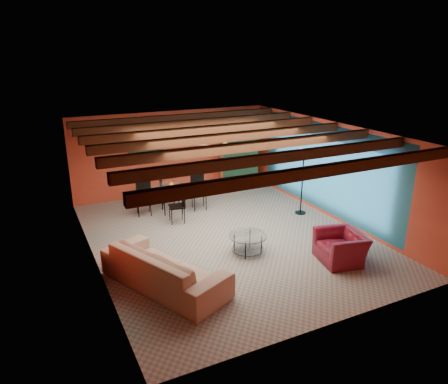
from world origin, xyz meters
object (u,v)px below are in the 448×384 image
dining_table (172,195)px  floor_lamp (302,182)px  armoire (237,158)px  coffee_table (248,244)px  vase (171,174)px  sofa (164,268)px  armchair (341,247)px  potted_plant (237,122)px

dining_table → floor_lamp: bearing=-27.9°
armoire → coffee_table: bearing=-91.8°
coffee_table → floor_lamp: floor_lamp is taller
vase → sofa: bearing=-111.4°
vase → armchair: bearing=-62.2°
armchair → potted_plant: (0.49, 5.95, 1.89)m
sofa → armoire: (4.37, 5.23, 0.60)m
sofa → coffee_table: sofa is taller
floor_lamp → potted_plant: 3.45m
potted_plant → sofa: bearing=-129.9°
armchair → coffee_table: bearing=-114.8°
coffee_table → armoire: size_ratio=0.45×
sofa → armoire: bearing=-64.2°
dining_table → vase: size_ratio=11.53×
armchair → dining_table: dining_table is taller
coffee_table → dining_table: size_ratio=0.44×
dining_table → vase: vase is taller
coffee_table → floor_lamp: bearing=30.3°
armchair → coffee_table: size_ratio=1.16×
armchair → armoire: (0.49, 5.95, 0.66)m
dining_table → sofa: bearing=-111.4°
armoire → vase: armoire is taller
coffee_table → armoire: (2.17, 4.70, 0.77)m
floor_lamp → vase: (-3.33, 1.76, 0.21)m
dining_table → potted_plant: bearing=26.1°
armchair → armoire: bearing=-172.8°
armchair → vase: vase is taller
sofa → floor_lamp: bearing=-91.1°
armchair → potted_plant: bearing=-172.8°
armoire → potted_plant: size_ratio=4.55×
sofa → potted_plant: bearing=-64.2°
armchair → floor_lamp: bearing=173.2°
armchair → dining_table: bearing=-140.4°
coffee_table → floor_lamp: (2.62, 1.53, 0.72)m
coffee_table → potted_plant: 5.55m
sofa → floor_lamp: 5.27m
dining_table → potted_plant: (2.88, 1.41, 1.70)m
sofa → dining_table: bearing=-45.6°
armoire → potted_plant: bearing=0.0°
coffee_table → vase: 3.49m
coffee_table → dining_table: 3.38m
sofa → coffee_table: (2.20, 0.53, -0.17)m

